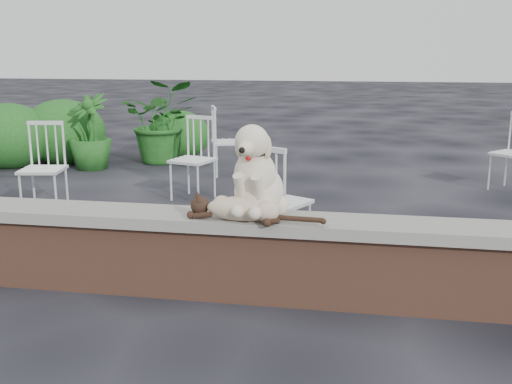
% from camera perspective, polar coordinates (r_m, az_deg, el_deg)
% --- Properties ---
extents(ground, '(60.00, 60.00, 0.00)m').
position_cam_1_polar(ground, '(4.27, -6.28, -9.56)').
color(ground, black).
rests_on(ground, ground).
extents(brick_wall, '(6.00, 0.30, 0.50)m').
position_cam_1_polar(brick_wall, '(4.18, -6.37, -6.40)').
color(brick_wall, brown).
rests_on(brick_wall, ground).
extents(capstone, '(6.20, 0.40, 0.08)m').
position_cam_1_polar(capstone, '(4.09, -6.48, -2.58)').
color(capstone, slate).
rests_on(capstone, brick_wall).
extents(dog, '(0.51, 0.62, 0.64)m').
position_cam_1_polar(dog, '(3.93, 0.30, 2.26)').
color(dog, beige).
rests_on(dog, capstone).
extents(cat, '(1.11, 0.45, 0.18)m').
position_cam_1_polar(cat, '(3.85, -1.26, -1.48)').
color(cat, tan).
rests_on(cat, capstone).
extents(chair_b, '(0.70, 0.70, 0.94)m').
position_cam_1_polar(chair_b, '(6.75, -6.15, 3.21)').
color(chair_b, white).
rests_on(chair_b, ground).
extents(chair_a, '(0.65, 0.65, 0.94)m').
position_cam_1_polar(chair_a, '(6.58, -19.91, 2.20)').
color(chair_a, white).
rests_on(chair_a, ground).
extents(chair_e, '(0.72, 0.72, 0.94)m').
position_cam_1_polar(chair_e, '(8.08, -2.72, 4.96)').
color(chair_e, white).
rests_on(chair_e, ground).
extents(chair_c, '(0.75, 0.75, 0.94)m').
position_cam_1_polar(chair_c, '(4.86, 2.27, -0.77)').
color(chair_c, white).
rests_on(chair_c, ground).
extents(potted_plant_a, '(1.34, 1.23, 1.25)m').
position_cam_1_polar(potted_plant_a, '(9.09, -9.08, 6.75)').
color(potted_plant_a, '#1C4C15').
rests_on(potted_plant_a, ground).
extents(potted_plant_b, '(0.78, 0.78, 1.08)m').
position_cam_1_polar(potted_plant_b, '(8.79, -15.75, 5.62)').
color(potted_plant_b, '#1C4C15').
rests_on(potted_plant_b, ground).
extents(shrubbery, '(3.34, 2.16, 1.01)m').
position_cam_1_polar(shrubbery, '(9.43, -17.67, 5.30)').
color(shrubbery, '#1C4C15').
rests_on(shrubbery, ground).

